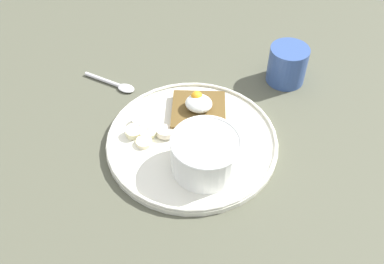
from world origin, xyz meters
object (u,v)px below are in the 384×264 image
(banana_slice_inner, at_px, (144,142))
(coffee_mug, at_px, (287,64))
(toast_slice, at_px, (199,111))
(banana_slice_right, at_px, (148,131))
(spoon, at_px, (115,84))
(oatmeal_bowl, at_px, (206,153))
(banana_slice_left, at_px, (140,121))
(poached_egg, at_px, (198,102))
(banana_slice_back, at_px, (133,132))
(banana_slice_front, at_px, (166,132))

(banana_slice_inner, relative_size, coffee_mug, 0.52)
(coffee_mug, bearing_deg, toast_slice, 47.75)
(banana_slice_right, distance_m, spoon, 0.16)
(coffee_mug, bearing_deg, oatmeal_bowl, 70.02)
(oatmeal_bowl, height_order, banana_slice_left, oatmeal_bowl)
(oatmeal_bowl, xyz_separation_m, poached_egg, (0.04, -0.12, -0.00))
(banana_slice_back, height_order, banana_slice_right, same)
(poached_egg, distance_m, banana_slice_right, 0.10)
(toast_slice, height_order, poached_egg, poached_egg)
(poached_egg, bearing_deg, toast_slice, 126.97)
(banana_slice_back, xyz_separation_m, banana_slice_inner, (-0.03, 0.01, -0.00))
(oatmeal_bowl, distance_m, banana_slice_right, 0.13)
(oatmeal_bowl, bearing_deg, spoon, -35.29)
(banana_slice_back, bearing_deg, banana_slice_left, -93.81)
(oatmeal_bowl, height_order, banana_slice_front, oatmeal_bowl)
(poached_egg, distance_m, spoon, 0.19)
(poached_egg, height_order, spoon, poached_egg)
(coffee_mug, distance_m, spoon, 0.35)
(toast_slice, xyz_separation_m, banana_slice_right, (0.07, 0.07, -0.00))
(oatmeal_bowl, height_order, banana_slice_inner, oatmeal_bowl)
(toast_slice, distance_m, banana_slice_inner, 0.12)
(oatmeal_bowl, xyz_separation_m, banana_slice_front, (0.09, -0.05, -0.03))
(banana_slice_left, xyz_separation_m, coffee_mug, (-0.24, -0.21, 0.02))
(coffee_mug, bearing_deg, banana_slice_back, 44.72)
(banana_slice_left, height_order, spoon, banana_slice_left)
(banana_slice_inner, bearing_deg, banana_slice_front, -132.98)
(banana_slice_right, height_order, coffee_mug, coffee_mug)
(poached_egg, distance_m, banana_slice_left, 0.11)
(banana_slice_front, height_order, spoon, banana_slice_front)
(banana_slice_inner, bearing_deg, oatmeal_bowl, 169.82)
(banana_slice_left, distance_m, banana_slice_right, 0.03)
(banana_slice_right, bearing_deg, banana_slice_inner, 91.81)
(toast_slice, bearing_deg, banana_slice_front, 56.16)
(oatmeal_bowl, relative_size, spoon, 0.98)
(oatmeal_bowl, relative_size, banana_slice_back, 2.86)
(banana_slice_inner, bearing_deg, banana_slice_left, -61.93)
(oatmeal_bowl, relative_size, banana_slice_front, 2.98)
(oatmeal_bowl, distance_m, banana_slice_left, 0.15)
(banana_slice_front, bearing_deg, banana_slice_left, -12.80)
(poached_egg, xyz_separation_m, banana_slice_back, (0.10, 0.08, -0.02))
(oatmeal_bowl, bearing_deg, coffee_mug, -109.98)
(toast_slice, height_order, banana_slice_inner, toast_slice)
(banana_slice_inner, height_order, coffee_mug, coffee_mug)
(oatmeal_bowl, height_order, poached_egg, oatmeal_bowl)
(banana_slice_back, distance_m, spoon, 0.15)
(banana_slice_right, distance_m, banana_slice_inner, 0.02)
(toast_slice, bearing_deg, banana_slice_right, 44.25)
(poached_egg, height_order, banana_slice_back, poached_egg)
(banana_slice_left, bearing_deg, banana_slice_front, 167.20)
(poached_egg, relative_size, banana_slice_front, 1.28)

